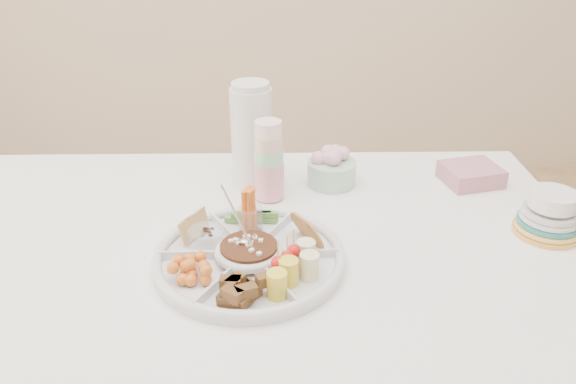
{
  "coord_description": "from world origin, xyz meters",
  "views": [
    {
      "loc": [
        0.08,
        -0.99,
        1.42
      ],
      "look_at": [
        0.1,
        0.05,
        0.87
      ],
      "focal_mm": 35.0,
      "sensor_mm": 36.0,
      "label": 1
    }
  ],
  "objects_px": {
    "chair": "(550,259)",
    "thermos": "(252,133)",
    "party_tray": "(249,255)",
    "dining_table": "(247,382)",
    "plate_stack": "(550,215)"
  },
  "relations": [
    {
      "from": "chair",
      "to": "thermos",
      "type": "bearing_deg",
      "value": 169.86
    },
    {
      "from": "party_tray",
      "to": "thermos",
      "type": "relative_size",
      "value": 1.4
    },
    {
      "from": "thermos",
      "to": "chair",
      "type": "bearing_deg",
      "value": -6.78
    },
    {
      "from": "party_tray",
      "to": "dining_table",
      "type": "bearing_deg",
      "value": 112.92
    },
    {
      "from": "party_tray",
      "to": "thermos",
      "type": "xyz_separation_m",
      "value": [
        -0.01,
        0.37,
        0.11
      ]
    },
    {
      "from": "dining_table",
      "to": "chair",
      "type": "relative_size",
      "value": 1.34
    },
    {
      "from": "dining_table",
      "to": "party_tray",
      "type": "bearing_deg",
      "value": -67.08
    },
    {
      "from": "dining_table",
      "to": "plate_stack",
      "type": "xyz_separation_m",
      "value": [
        0.67,
        0.06,
        0.42
      ]
    },
    {
      "from": "dining_table",
      "to": "party_tray",
      "type": "relative_size",
      "value": 4.0
    },
    {
      "from": "plate_stack",
      "to": "party_tray",
      "type": "bearing_deg",
      "value": -170.61
    },
    {
      "from": "plate_stack",
      "to": "chair",
      "type": "bearing_deg",
      "value": 53.26
    },
    {
      "from": "dining_table",
      "to": "chair",
      "type": "xyz_separation_m",
      "value": [
        0.8,
        0.23,
        0.19
      ]
    },
    {
      "from": "dining_table",
      "to": "thermos",
      "type": "relative_size",
      "value": 5.6
    },
    {
      "from": "chair",
      "to": "party_tray",
      "type": "bearing_deg",
      "value": -163.66
    },
    {
      "from": "dining_table",
      "to": "plate_stack",
      "type": "relative_size",
      "value": 10.66
    }
  ]
}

